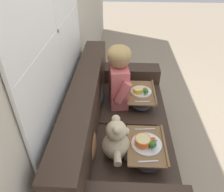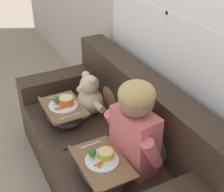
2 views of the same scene
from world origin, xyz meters
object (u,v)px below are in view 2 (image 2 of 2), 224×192
at_px(lap_tray_teddy, 64,112).
at_px(lap_tray_child, 102,168).
at_px(throw_pillow_behind_child, 161,137).
at_px(child_figure, 135,123).
at_px(teddy_bear, 89,97).
at_px(couch, 112,147).
at_px(throw_pillow_behind_teddy, 113,90).

bearing_deg(lap_tray_teddy, lap_tray_child, -0.06).
height_order(throw_pillow_behind_child, child_figure, child_figure).
bearing_deg(lap_tray_teddy, teddy_bear, 89.68).
height_order(child_figure, teddy_bear, child_figure).
distance_m(child_figure, lap_tray_teddy, 0.80).
bearing_deg(lap_tray_child, child_figure, 89.67).
relative_size(couch, lap_tray_child, 4.24).
relative_size(couch, throw_pillow_behind_child, 5.38).
distance_m(throw_pillow_behind_child, throw_pillow_behind_teddy, 0.71).
bearing_deg(couch, throw_pillow_behind_child, 29.03).
xyz_separation_m(throw_pillow_behind_child, lap_tray_teddy, (-0.71, -0.45, -0.08)).
bearing_deg(child_figure, lap_tray_teddy, -161.90).
bearing_deg(couch, child_figure, -2.88).
bearing_deg(lap_tray_teddy, throw_pillow_behind_teddy, 89.90).
bearing_deg(throw_pillow_behind_teddy, lap_tray_child, -32.29).
height_order(throw_pillow_behind_child, lap_tray_teddy, throw_pillow_behind_child).
height_order(throw_pillow_behind_teddy, teddy_bear, teddy_bear).
xyz_separation_m(child_figure, teddy_bear, (-0.71, -0.00, -0.20)).
distance_m(child_figure, teddy_bear, 0.74).
xyz_separation_m(couch, teddy_bear, (-0.36, -0.02, 0.27)).
bearing_deg(couch, lap_tray_child, -35.35).
bearing_deg(throw_pillow_behind_teddy, lap_tray_teddy, -90.10).
height_order(couch, throw_pillow_behind_child, couch).
xyz_separation_m(throw_pillow_behind_child, lap_tray_child, (-0.00, -0.45, -0.08)).
xyz_separation_m(throw_pillow_behind_teddy, teddy_bear, (0.00, -0.22, -0.00)).
distance_m(couch, throw_pillow_behind_child, 0.49).
relative_size(couch, child_figure, 2.92).
xyz_separation_m(throw_pillow_behind_teddy, lap_tray_child, (0.71, -0.45, -0.08)).
height_order(couch, throw_pillow_behind_teddy, couch).
bearing_deg(child_figure, throw_pillow_behind_child, 90.04).
distance_m(lap_tray_child, lap_tray_teddy, 0.71).
height_order(teddy_bear, lap_tray_teddy, teddy_bear).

